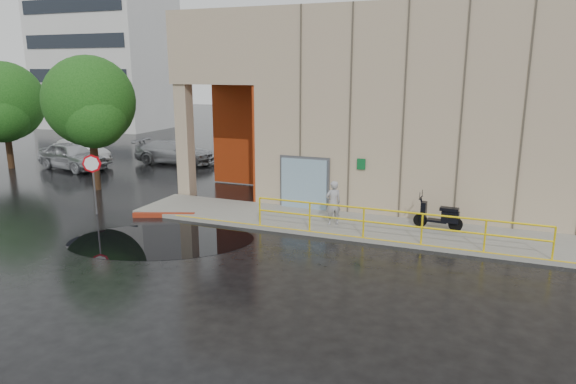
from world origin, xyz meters
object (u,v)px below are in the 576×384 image
Objects in this scene: scooter at (439,208)px; tree_far at (3,105)px; car_b at (82,151)px; car_c at (175,152)px; person at (333,203)px; tree_near at (91,105)px; stop_sign at (93,171)px; red_curb at (164,215)px; car_a at (72,156)px.

tree_far reaches higher than scooter.
tree_far is (-2.66, -2.82, 2.92)m from car_b.
scooter is at bearing -121.55° from car_c.
person is at bearing -130.32° from car_c.
car_c is 0.80× the size of tree_near.
stop_sign reaches higher than person.
tree_far is at bearing 159.82° from red_curb.
stop_sign is 10.56m from car_a.
tree_near is at bearing -47.79° from person.
car_c is at bearing -75.49° from person.
red_curb is (2.76, 0.61, -1.68)m from stop_sign.
tree_far is (-11.30, 5.78, 1.90)m from stop_sign.
car_a is 0.73× the size of tree_near.
scooter is at bearing 4.42° from stop_sign.
tree_near is (-15.74, 0.83, 3.11)m from scooter.
red_curb is at bearing -30.99° from person.
tree_near is 1.03× the size of tree_far.
car_c is (-3.41, 10.75, -1.05)m from stop_sign.
red_curb is at bearing -25.86° from tree_near.
car_b is 0.75× the size of tree_far.
person is at bearing -88.95° from car_b.
stop_sign reaches higher than scooter.
stop_sign is 12.83m from tree_far.
person is 12.63m from tree_near.
red_curb is 0.48× the size of car_c.
person reaches higher than red_curb.
car_b is at bearing 46.75° from tree_far.
car_a is at bearing -57.20° from person.
car_a is (-17.17, 5.35, -0.18)m from person.
red_curb is 0.52× the size of car_a.
car_a is 1.01× the size of car_b.
car_b reaches higher than red_curb.
car_b is at bearing 107.55° from car_c.
tree_near is at bearing -178.69° from scooter.
car_a is 0.75× the size of tree_far.
car_c is (-16.32, 8.25, -0.18)m from scooter.
tree_near reaches higher than car_b.
tree_near is at bearing -113.55° from car_a.
tree_far reaches higher than stop_sign.
person is 0.36× the size of car_b.
tree_far is (-8.47, 2.46, -0.34)m from tree_near.
tree_near reaches higher than stop_sign.
tree_far is at bearing 146.40° from stop_sign.
stop_sign is 0.48× the size of car_c.
red_curb is at bearing -102.77° from car_b.
car_c is 0.82× the size of tree_far.
scooter is 0.27× the size of tree_near.
tree_far is (-3.44, -1.21, 2.89)m from car_a.
scooter is at bearing 10.49° from red_curb.
car_c is at bearing 94.49° from tree_near.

